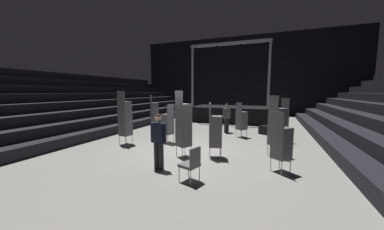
{
  "coord_description": "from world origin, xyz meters",
  "views": [
    {
      "loc": [
        2.94,
        -7.05,
        2.37
      ],
      "look_at": [
        -0.07,
        0.68,
        1.4
      ],
      "focal_mm": 19.08,
      "sensor_mm": 36.0,
      "label": 1
    }
  ],
  "objects_px": {
    "chair_stack_front_right": "(183,124)",
    "equipment_road_case": "(269,130)",
    "chair_stack_front_left": "(241,120)",
    "chair_stack_mid_left": "(125,118)",
    "chair_stack_rear_right": "(215,131)",
    "crew_worker_near_stage": "(227,116)",
    "chair_stack_aisle_left": "(154,112)",
    "chair_stack_rear_left": "(168,123)",
    "chair_stack_mid_right": "(281,142)",
    "man_with_tie": "(158,138)",
    "chair_stack_rear_centre": "(282,120)",
    "loose_chair_near_man": "(191,162)",
    "chair_stack_mid_centre": "(276,126)",
    "stage_riser": "(231,113)"
  },
  "relations": [
    {
      "from": "chair_stack_front_right",
      "to": "equipment_road_case",
      "type": "xyz_separation_m",
      "value": [
        2.81,
        5.23,
        -0.96
      ]
    },
    {
      "from": "chair_stack_front_left",
      "to": "chair_stack_mid_left",
      "type": "relative_size",
      "value": 0.75
    },
    {
      "from": "chair_stack_front_left",
      "to": "chair_stack_rear_right",
      "type": "relative_size",
      "value": 0.91
    },
    {
      "from": "crew_worker_near_stage",
      "to": "equipment_road_case",
      "type": "bearing_deg",
      "value": 124.91
    },
    {
      "from": "chair_stack_aisle_left",
      "to": "equipment_road_case",
      "type": "xyz_separation_m",
      "value": [
        6.63,
        0.99,
        -0.84
      ]
    },
    {
      "from": "chair_stack_rear_left",
      "to": "equipment_road_case",
      "type": "distance_m",
      "value": 5.66
    },
    {
      "from": "chair_stack_mid_right",
      "to": "man_with_tie",
      "type": "bearing_deg",
      "value": -120.92
    },
    {
      "from": "chair_stack_front_left",
      "to": "chair_stack_rear_centre",
      "type": "xyz_separation_m",
      "value": [
        1.89,
        -0.28,
        0.13
      ]
    },
    {
      "from": "chair_stack_aisle_left",
      "to": "equipment_road_case",
      "type": "distance_m",
      "value": 6.75
    },
    {
      "from": "chair_stack_rear_left",
      "to": "chair_stack_rear_right",
      "type": "relative_size",
      "value": 0.91
    },
    {
      "from": "chair_stack_front_left",
      "to": "chair_stack_rear_right",
      "type": "xyz_separation_m",
      "value": [
        -0.42,
        -3.67,
        0.08
      ]
    },
    {
      "from": "crew_worker_near_stage",
      "to": "loose_chair_near_man",
      "type": "xyz_separation_m",
      "value": [
        0.48,
        -6.74,
        -0.42
      ]
    },
    {
      "from": "chair_stack_mid_right",
      "to": "chair_stack_aisle_left",
      "type": "bearing_deg",
      "value": -171.37
    },
    {
      "from": "chair_stack_mid_centre",
      "to": "equipment_road_case",
      "type": "distance_m",
      "value": 3.96
    },
    {
      "from": "stage_riser",
      "to": "crew_worker_near_stage",
      "type": "height_order",
      "value": "stage_riser"
    },
    {
      "from": "man_with_tie",
      "to": "chair_stack_mid_left",
      "type": "relative_size",
      "value": 0.71
    },
    {
      "from": "stage_riser",
      "to": "chair_stack_mid_left",
      "type": "relative_size",
      "value": 2.5
    },
    {
      "from": "chair_stack_rear_right",
      "to": "chair_stack_rear_centre",
      "type": "distance_m",
      "value": 4.11
    },
    {
      "from": "chair_stack_front_left",
      "to": "loose_chair_near_man",
      "type": "distance_m",
      "value": 5.86
    },
    {
      "from": "stage_riser",
      "to": "chair_stack_aisle_left",
      "type": "xyz_separation_m",
      "value": [
        -3.77,
        -5.31,
        0.41
      ]
    },
    {
      "from": "chair_stack_front_left",
      "to": "chair_stack_mid_right",
      "type": "xyz_separation_m",
      "value": [
        1.72,
        -4.24,
        0.0
      ]
    },
    {
      "from": "man_with_tie",
      "to": "crew_worker_near_stage",
      "type": "relative_size",
      "value": 1.01
    },
    {
      "from": "chair_stack_mid_left",
      "to": "chair_stack_rear_centre",
      "type": "height_order",
      "value": "chair_stack_mid_left"
    },
    {
      "from": "chair_stack_front_left",
      "to": "chair_stack_aisle_left",
      "type": "bearing_deg",
      "value": -141.61
    },
    {
      "from": "chair_stack_mid_left",
      "to": "chair_stack_mid_right",
      "type": "xyz_separation_m",
      "value": [
        6.33,
        -0.91,
        -0.29
      ]
    },
    {
      "from": "loose_chair_near_man",
      "to": "chair_stack_rear_centre",
      "type": "bearing_deg",
      "value": -5.73
    },
    {
      "from": "chair_stack_mid_left",
      "to": "loose_chair_near_man",
      "type": "relative_size",
      "value": 2.53
    },
    {
      "from": "chair_stack_mid_left",
      "to": "man_with_tie",
      "type": "bearing_deg",
      "value": -28.37
    },
    {
      "from": "chair_stack_front_right",
      "to": "chair_stack_mid_centre",
      "type": "bearing_deg",
      "value": 54.72
    },
    {
      "from": "man_with_tie",
      "to": "chair_stack_mid_centre",
      "type": "bearing_deg",
      "value": -134.04
    },
    {
      "from": "chair_stack_mid_right",
      "to": "chair_stack_rear_right",
      "type": "relative_size",
      "value": 0.91
    },
    {
      "from": "chair_stack_aisle_left",
      "to": "chair_stack_rear_left",
      "type": "bearing_deg",
      "value": -0.8
    },
    {
      "from": "equipment_road_case",
      "to": "chair_stack_mid_left",
      "type": "bearing_deg",
      "value": -142.56
    },
    {
      "from": "stage_riser",
      "to": "chair_stack_rear_left",
      "type": "height_order",
      "value": "stage_riser"
    },
    {
      "from": "chair_stack_front_right",
      "to": "chair_stack_rear_centre",
      "type": "relative_size",
      "value": 1.17
    },
    {
      "from": "chair_stack_mid_centre",
      "to": "crew_worker_near_stage",
      "type": "relative_size",
      "value": 1.32
    },
    {
      "from": "chair_stack_front_left",
      "to": "chair_stack_mid_right",
      "type": "relative_size",
      "value": 1.0
    },
    {
      "from": "chair_stack_rear_left",
      "to": "chair_stack_rear_right",
      "type": "distance_m",
      "value": 2.88
    },
    {
      "from": "chair_stack_mid_centre",
      "to": "chair_stack_rear_right",
      "type": "xyz_separation_m",
      "value": [
        -2.03,
        -1.04,
        -0.13
      ]
    },
    {
      "from": "chair_stack_rear_left",
      "to": "loose_chair_near_man",
      "type": "bearing_deg",
      "value": -128.14
    },
    {
      "from": "man_with_tie",
      "to": "chair_stack_mid_right",
      "type": "height_order",
      "value": "chair_stack_mid_right"
    },
    {
      "from": "chair_stack_rear_centre",
      "to": "man_with_tie",
      "type": "bearing_deg",
      "value": 93.87
    },
    {
      "from": "chair_stack_front_left",
      "to": "chair_stack_mid_centre",
      "type": "height_order",
      "value": "chair_stack_mid_centre"
    },
    {
      "from": "chair_stack_mid_centre",
      "to": "chair_stack_rear_centre",
      "type": "distance_m",
      "value": 2.38
    },
    {
      "from": "chair_stack_mid_left",
      "to": "loose_chair_near_man",
      "type": "distance_m",
      "value": 4.88
    },
    {
      "from": "chair_stack_front_left",
      "to": "crew_worker_near_stage",
      "type": "distance_m",
      "value": 1.32
    },
    {
      "from": "chair_stack_mid_right",
      "to": "equipment_road_case",
      "type": "height_order",
      "value": "chair_stack_mid_right"
    },
    {
      "from": "chair_stack_mid_left",
      "to": "chair_stack_rear_left",
      "type": "relative_size",
      "value": 1.33
    },
    {
      "from": "man_with_tie",
      "to": "crew_worker_near_stage",
      "type": "distance_m",
      "value": 6.33
    },
    {
      "from": "loose_chair_near_man",
      "to": "chair_stack_mid_left",
      "type": "bearing_deg",
      "value": 76.29
    }
  ]
}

